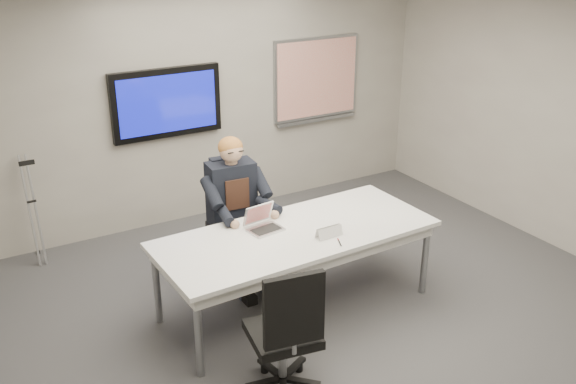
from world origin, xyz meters
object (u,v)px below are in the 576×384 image
conference_table (296,241)px  office_chair_far (231,241)px  laptop (263,223)px  seated_person (241,228)px  office_chair_near (285,353)px

conference_table → office_chair_far: size_ratio=2.40×
office_chair_far → laptop: size_ratio=3.27×
conference_table → laptop: (-0.23, 0.22, 0.15)m
office_chair_far → laptop: bearing=-75.1°
office_chair_far → seated_person: size_ratio=0.72×
office_chair_far → laptop: office_chair_far is taller
conference_table → office_chair_far: office_chair_far is taller
seated_person → laptop: bearing=-84.8°
conference_table → seated_person: (-0.23, 0.67, -0.10)m
office_chair_near → seated_person: seated_person is taller
office_chair_near → seated_person: size_ratio=0.76×
seated_person → laptop: size_ratio=4.53×
conference_table → office_chair_near: 1.26m
laptop → conference_table: bearing=-51.1°
office_chair_near → laptop: (0.47, 1.21, 0.49)m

